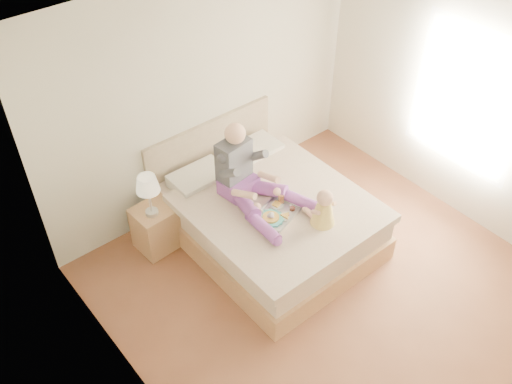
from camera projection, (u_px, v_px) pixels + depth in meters
room at (357, 175)px, 4.81m from camera, size 4.02×4.22×2.71m
bed at (266, 214)px, 6.18m from camera, size 1.70×2.18×1.00m
nightstand at (156, 228)px, 6.10m from camera, size 0.45×0.41×0.53m
lamp at (148, 186)px, 5.63m from camera, size 0.24×0.24×0.50m
adult at (247, 178)px, 5.79m from camera, size 0.73×1.08×0.86m
tray at (276, 213)px, 5.73m from camera, size 0.50×0.44×0.12m
baby at (323, 210)px, 5.56m from camera, size 0.27×0.36×0.41m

